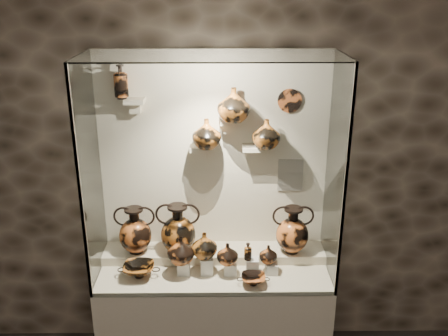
# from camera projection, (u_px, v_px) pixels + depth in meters

# --- Properties ---
(wall_back) EXTENTS (5.00, 0.02, 3.20)m
(wall_back) POSITION_uv_depth(u_px,v_px,m) (214.00, 157.00, 3.72)
(wall_back) COLOR #2D251C
(wall_back) RESTS_ON ground
(plinth) EXTENTS (1.70, 0.60, 0.80)m
(plinth) POSITION_uv_depth(u_px,v_px,m) (214.00, 317.00, 3.85)
(plinth) COLOR beige
(plinth) RESTS_ON floor
(front_tier) EXTENTS (1.68, 0.58, 0.03)m
(front_tier) POSITION_uv_depth(u_px,v_px,m) (214.00, 271.00, 3.71)
(front_tier) COLOR beige
(front_tier) RESTS_ON plinth
(rear_tier) EXTENTS (1.70, 0.25, 0.10)m
(rear_tier) POSITION_uv_depth(u_px,v_px,m) (214.00, 255.00, 3.86)
(rear_tier) COLOR beige
(rear_tier) RESTS_ON plinth
(back_panel) EXTENTS (1.70, 0.03, 1.60)m
(back_panel) POSITION_uv_depth(u_px,v_px,m) (214.00, 157.00, 3.72)
(back_panel) COLOR beige
(back_panel) RESTS_ON plinth
(glass_front) EXTENTS (1.70, 0.01, 1.60)m
(glass_front) POSITION_uv_depth(u_px,v_px,m) (213.00, 190.00, 3.15)
(glass_front) COLOR white
(glass_front) RESTS_ON plinth
(glass_left) EXTENTS (0.01, 0.60, 1.60)m
(glass_left) POSITION_uv_depth(u_px,v_px,m) (90.00, 173.00, 3.42)
(glass_left) COLOR white
(glass_left) RESTS_ON plinth
(glass_right) EXTENTS (0.01, 0.60, 1.60)m
(glass_right) POSITION_uv_depth(u_px,v_px,m) (336.00, 172.00, 3.43)
(glass_right) COLOR white
(glass_right) RESTS_ON plinth
(glass_top) EXTENTS (1.70, 0.60, 0.01)m
(glass_top) POSITION_uv_depth(u_px,v_px,m) (212.00, 55.00, 3.14)
(glass_top) COLOR white
(glass_top) RESTS_ON back_panel
(frame_post_left) EXTENTS (0.02, 0.02, 1.60)m
(frame_post_left) POSITION_uv_depth(u_px,v_px,m) (80.00, 190.00, 3.15)
(frame_post_left) COLOR gray
(frame_post_left) RESTS_ON plinth
(frame_post_right) EXTENTS (0.02, 0.02, 1.60)m
(frame_post_right) POSITION_uv_depth(u_px,v_px,m) (345.00, 189.00, 3.16)
(frame_post_right) COLOR gray
(frame_post_right) RESTS_ON plinth
(pedestal_a) EXTENTS (0.09, 0.09, 0.10)m
(pedestal_a) POSITION_uv_depth(u_px,v_px,m) (184.00, 267.00, 3.63)
(pedestal_a) COLOR silver
(pedestal_a) RESTS_ON front_tier
(pedestal_b) EXTENTS (0.09, 0.09, 0.13)m
(pedestal_b) POSITION_uv_depth(u_px,v_px,m) (207.00, 265.00, 3.63)
(pedestal_b) COLOR silver
(pedestal_b) RESTS_ON front_tier
(pedestal_c) EXTENTS (0.09, 0.09, 0.09)m
(pedestal_c) POSITION_uv_depth(u_px,v_px,m) (230.00, 268.00, 3.64)
(pedestal_c) COLOR silver
(pedestal_c) RESTS_ON front_tier
(pedestal_d) EXTENTS (0.09, 0.09, 0.12)m
(pedestal_d) POSITION_uv_depth(u_px,v_px,m) (252.00, 266.00, 3.63)
(pedestal_d) COLOR silver
(pedestal_d) RESTS_ON front_tier
(pedestal_e) EXTENTS (0.09, 0.09, 0.08)m
(pedestal_e) POSITION_uv_depth(u_px,v_px,m) (271.00, 268.00, 3.64)
(pedestal_e) COLOR silver
(pedestal_e) RESTS_ON front_tier
(bracket_ul) EXTENTS (0.14, 0.12, 0.04)m
(bracket_ul) POSITION_uv_depth(u_px,v_px,m) (134.00, 101.00, 3.48)
(bracket_ul) COLOR beige
(bracket_ul) RESTS_ON back_panel
(bracket_ca) EXTENTS (0.14, 0.12, 0.04)m
(bracket_ca) POSITION_uv_depth(u_px,v_px,m) (200.00, 148.00, 3.61)
(bracket_ca) COLOR beige
(bracket_ca) RESTS_ON back_panel
(bracket_cb) EXTENTS (0.10, 0.12, 0.04)m
(bracket_cb) POSITION_uv_depth(u_px,v_px,m) (227.00, 121.00, 3.54)
(bracket_cb) COLOR beige
(bracket_cb) RESTS_ON back_panel
(bracket_cc) EXTENTS (0.14, 0.12, 0.04)m
(bracket_cc) POSITION_uv_depth(u_px,v_px,m) (252.00, 148.00, 3.62)
(bracket_cc) COLOR beige
(bracket_cc) RESTS_ON back_panel
(amphora_left) EXTENTS (0.31, 0.31, 0.37)m
(amphora_left) POSITION_uv_depth(u_px,v_px,m) (135.00, 230.00, 3.74)
(amphora_left) COLOR #C55F25
(amphora_left) RESTS_ON rear_tier
(amphora_mid) EXTENTS (0.39, 0.39, 0.39)m
(amphora_mid) POSITION_uv_depth(u_px,v_px,m) (178.00, 229.00, 3.73)
(amphora_mid) COLOR #9F561C
(amphora_mid) RESTS_ON rear_tier
(amphora_right) EXTENTS (0.36, 0.36, 0.37)m
(amphora_right) POSITION_uv_depth(u_px,v_px,m) (292.00, 230.00, 3.74)
(amphora_right) COLOR #C55F25
(amphora_right) RESTS_ON rear_tier
(jug_a) EXTENTS (0.25, 0.25, 0.20)m
(jug_a) POSITION_uv_depth(u_px,v_px,m) (181.00, 250.00, 3.57)
(jug_a) COLOR #C55F25
(jug_a) RESTS_ON pedestal_a
(jug_b) EXTENTS (0.24, 0.24, 0.19)m
(jug_b) POSITION_uv_depth(u_px,v_px,m) (204.00, 245.00, 3.59)
(jug_b) COLOR #9F561C
(jug_b) RESTS_ON pedestal_b
(jug_c) EXTENTS (0.20, 0.20, 0.16)m
(jug_c) POSITION_uv_depth(u_px,v_px,m) (227.00, 254.00, 3.58)
(jug_c) COLOR #C55F25
(jug_c) RESTS_ON pedestal_c
(jug_e) EXTENTS (0.16, 0.16, 0.14)m
(jug_e) POSITION_uv_depth(u_px,v_px,m) (268.00, 254.00, 3.62)
(jug_e) COLOR #C55F25
(jug_e) RESTS_ON pedestal_e
(lekythos_small) EXTENTS (0.07, 0.07, 0.15)m
(lekythos_small) POSITION_uv_depth(u_px,v_px,m) (248.00, 251.00, 3.57)
(lekythos_small) COLOR #9F561C
(lekythos_small) RESTS_ON pedestal_d
(kylix_left) EXTENTS (0.36, 0.34, 0.12)m
(kylix_left) POSITION_uv_depth(u_px,v_px,m) (139.00, 269.00, 3.59)
(kylix_left) COLOR #9F561C
(kylix_left) RESTS_ON front_tier
(kylix_right) EXTENTS (0.25, 0.22, 0.09)m
(kylix_right) POSITION_uv_depth(u_px,v_px,m) (253.00, 279.00, 3.50)
(kylix_right) COLOR #C55F25
(kylix_right) RESTS_ON front_tier
(lekythos_tall) EXTENTS (0.13, 0.13, 0.27)m
(lekythos_tall) POSITION_uv_depth(u_px,v_px,m) (121.00, 79.00, 3.42)
(lekythos_tall) COLOR #C55F25
(lekythos_tall) RESTS_ON bracket_ul
(ovoid_vase_a) EXTENTS (0.26, 0.26, 0.21)m
(ovoid_vase_a) POSITION_uv_depth(u_px,v_px,m) (207.00, 134.00, 3.52)
(ovoid_vase_a) COLOR #9F561C
(ovoid_vase_a) RESTS_ON bracket_ca
(ovoid_vase_b) EXTENTS (0.27, 0.27, 0.24)m
(ovoid_vase_b) POSITION_uv_depth(u_px,v_px,m) (234.00, 105.00, 3.44)
(ovoid_vase_b) COLOR #9F561C
(ovoid_vase_b) RESTS_ON bracket_cb
(ovoid_vase_c) EXTENTS (0.22, 0.22, 0.21)m
(ovoid_vase_c) POSITION_uv_depth(u_px,v_px,m) (266.00, 134.00, 3.53)
(ovoid_vase_c) COLOR #9F561C
(ovoid_vase_c) RESTS_ON bracket_cc
(wall_plate) EXTENTS (0.17, 0.02, 0.17)m
(wall_plate) POSITION_uv_depth(u_px,v_px,m) (290.00, 101.00, 3.55)
(wall_plate) COLOR #B95524
(wall_plate) RESTS_ON back_panel
(info_placard) EXTENTS (0.19, 0.01, 0.25)m
(info_placard) POSITION_uv_depth(u_px,v_px,m) (290.00, 175.00, 3.76)
(info_placard) COLOR beige
(info_placard) RESTS_ON back_panel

